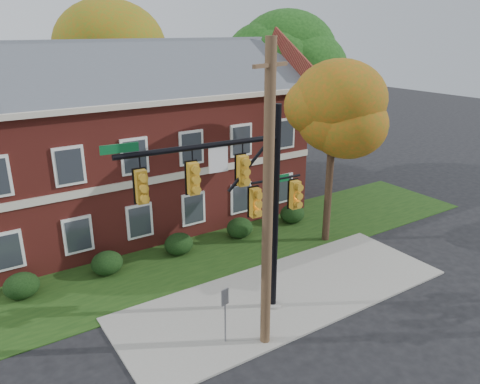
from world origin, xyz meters
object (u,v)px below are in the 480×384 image
hedge_center (179,244)px  sign_post (225,307)px  hedge_left (107,263)px  traffic_signal (241,195)px  apartment_building (132,133)px  tree_far_rear (103,51)px  hedge_far_left (22,286)px  tree_right_rear (288,63)px  hedge_right (240,228)px  utility_pole (268,204)px  tree_near_right (339,110)px  hedge_far_right (292,214)px

hedge_center → sign_post: (-1.67, -6.99, 0.92)m
hedge_left → traffic_signal: traffic_signal is taller
apartment_building → tree_far_rear: 8.84m
hedge_far_left → tree_right_rear: tree_right_rear is taller
hedge_right → tree_far_rear: size_ratio=0.12×
utility_pole → tree_far_rear: bearing=66.7°
utility_pole → hedge_far_left: bearing=111.9°
traffic_signal → sign_post: traffic_signal is taller
tree_far_rear → sign_post: bearing=-98.5°
apartment_building → sign_post: size_ratio=8.80×
hedge_left → tree_near_right: (10.72, -2.83, 6.14)m
hedge_far_left → hedge_right: size_ratio=1.00×
hedge_left → tree_right_rear: 17.74m
hedge_far_right → tree_right_rear: 10.66m
apartment_building → hedge_center: bearing=-90.0°
hedge_left → hedge_right: bearing=0.0°
hedge_center → hedge_far_right: 7.00m
tree_near_right → utility_pole: (-7.72, -4.87, -1.53)m
apartment_building → traffic_signal: size_ratio=2.37×
hedge_far_right → traffic_signal: traffic_signal is taller
tree_near_right → hedge_far_left: bearing=168.7°
hedge_far_left → tree_right_rear: bearing=18.5°
apartment_building → hedge_center: apartment_building is taller
hedge_far_left → hedge_right: bearing=0.0°
apartment_building → traffic_signal: bearing=-92.0°
hedge_left → tree_near_right: tree_near_right is taller
hedge_far_right → tree_far_rear: 16.51m
hedge_far_right → sign_post: sign_post is taller
hedge_far_left → utility_pole: (6.50, -7.70, 4.61)m
tree_right_rear → hedge_left: bearing=-157.6°
hedge_center → tree_far_rear: bearing=84.1°
hedge_center → utility_pole: utility_pole is taller
hedge_far_left → tree_right_rear: 20.75m
hedge_far_right → tree_near_right: size_ratio=0.16×
hedge_far_right → tree_near_right: tree_near_right is taller
sign_post → hedge_far_right: bearing=27.7°
hedge_right → tree_near_right: tree_near_right is taller
tree_near_right → tree_right_rear: (4.09, 8.95, 1.45)m
tree_right_rear → utility_pole: tree_right_rear is taller
hedge_left → traffic_signal: (3.11, -6.01, 4.39)m
traffic_signal → hedge_center: bearing=90.8°
hedge_right → tree_far_rear: bearing=99.4°
hedge_far_right → sign_post: bearing=-141.1°
hedge_far_left → tree_near_right: bearing=-11.3°
tree_far_rear → apartment_building: bearing=-99.7°
hedge_far_right → traffic_signal: 10.49m
hedge_right → hedge_far_right: size_ratio=1.00×
hedge_right → tree_far_rear: tree_far_rear is taller
hedge_center → hedge_far_right: same height
traffic_signal → utility_pole: 1.71m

